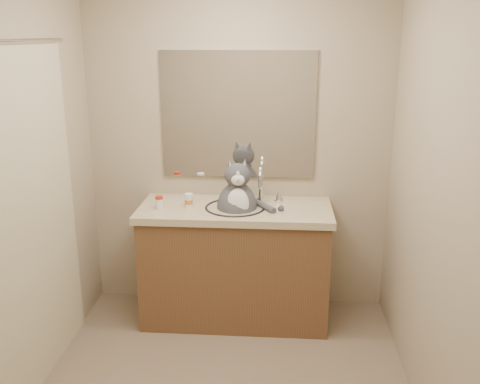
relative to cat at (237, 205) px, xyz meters
name	(u,v)px	position (x,y,z in m)	size (l,w,h in m)	color
room	(219,200)	(-0.02, -0.95, 0.33)	(2.22, 2.52, 2.42)	#7F6A57
vanity	(235,261)	(-0.02, 0.02, -0.43)	(1.34, 0.59, 1.12)	brown
mirror	(238,115)	(-0.02, 0.29, 0.58)	(1.10, 0.02, 0.90)	white
shower_curtain	(30,220)	(-1.07, -0.85, 0.16)	(0.02, 1.30, 1.93)	beige
cat	(237,205)	(0.00, 0.00, 0.00)	(0.44, 0.35, 0.56)	#49494E
pill_bottle_redcap	(159,202)	(-0.53, -0.06, 0.02)	(0.06, 0.06, 0.09)	white
pill_bottle_orange	(189,201)	(-0.34, -0.01, 0.02)	(0.06, 0.06, 0.10)	white
grey_canister	(189,199)	(-0.35, 0.07, 0.01)	(0.05, 0.05, 0.07)	gray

